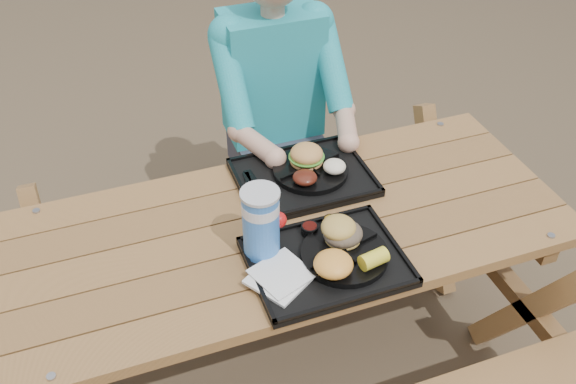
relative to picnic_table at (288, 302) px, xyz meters
name	(u,v)px	position (x,y,z in m)	size (l,w,h in m)	color
ground	(288,365)	(0.00, 0.00, -0.38)	(60.00, 60.00, 0.00)	#999999
picnic_table	(288,302)	(0.00, 0.00, 0.00)	(1.80, 1.49, 0.75)	#999999
tray_near	(326,262)	(0.04, -0.21, 0.39)	(0.45, 0.35, 0.02)	black
tray_far	(303,178)	(0.13, 0.19, 0.39)	(0.45, 0.35, 0.02)	black
plate_near	(344,254)	(0.10, -0.21, 0.41)	(0.26, 0.26, 0.02)	black
plate_far	(310,170)	(0.16, 0.20, 0.41)	(0.26, 0.26, 0.02)	black
napkin_stack	(280,278)	(-0.11, -0.24, 0.40)	(0.15, 0.15, 0.02)	white
soda_cup	(261,224)	(-0.12, -0.11, 0.50)	(0.11, 0.11, 0.22)	blue
condiment_bbq	(310,230)	(0.04, -0.09, 0.41)	(0.05, 0.05, 0.03)	#320805
condiment_mustard	(331,224)	(0.11, -0.08, 0.41)	(0.06, 0.06, 0.03)	orange
sandwich	(344,225)	(0.12, -0.16, 0.47)	(0.11, 0.11, 0.12)	gold
mac_cheese	(333,264)	(0.04, -0.27, 0.44)	(0.11, 0.11, 0.06)	#FCAE42
corn_cob	(374,259)	(0.15, -0.29, 0.44)	(0.08, 0.08, 0.05)	yellow
cutlery_far	(255,183)	(-0.04, 0.21, 0.40)	(0.03, 0.15, 0.01)	black
burger	(307,150)	(0.15, 0.24, 0.47)	(0.12, 0.12, 0.10)	#D4914A
baked_beans	(305,178)	(0.11, 0.13, 0.43)	(0.08, 0.08, 0.04)	#501A10
potato_salad	(334,166)	(0.22, 0.15, 0.44)	(0.08, 0.08, 0.04)	white
diner	(275,125)	(0.20, 0.71, 0.27)	(0.48, 0.84, 1.28)	teal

